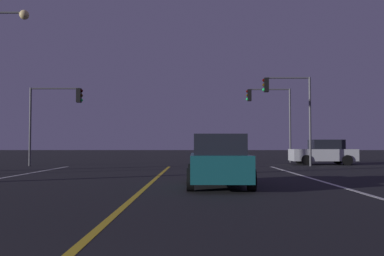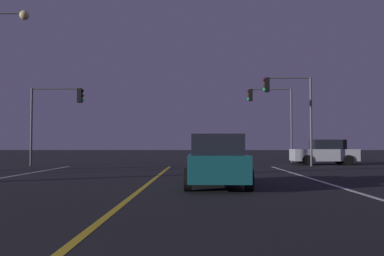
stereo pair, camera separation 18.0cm
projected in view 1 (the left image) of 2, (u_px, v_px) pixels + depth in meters
lane_edge_right at (381, 198)px, 10.55m from camera, size 0.16×30.34×0.01m
lane_center_divider at (133, 198)px, 10.59m from camera, size 0.16×30.34×0.01m
car_crossing_side at (323, 153)px, 28.32m from camera, size 4.30×2.02×1.70m
car_lead_same_lane at (218, 161)px, 13.52m from camera, size 2.02×4.30×1.70m
traffic_light_near_right at (288, 100)px, 26.37m from camera, size 3.09×0.36×5.66m
traffic_light_near_left at (57, 107)px, 26.44m from camera, size 3.42×0.36×5.00m
traffic_light_far_right at (269, 108)px, 31.86m from camera, size 3.44×0.36×5.66m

